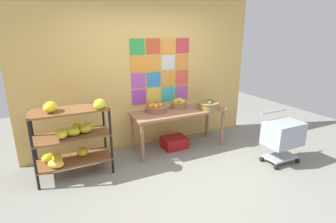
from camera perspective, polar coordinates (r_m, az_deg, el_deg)
The scene contains 9 objects.
ground at distance 3.67m, azimuth 5.77°, elevation -16.77°, with size 9.41×9.41×0.00m, color gray.
back_wall_with_art at distance 4.66m, azimuth -5.03°, elevation 8.87°, with size 4.36×0.07×2.76m.
banana_shelf_unit at distance 3.95m, azimuth -20.84°, elevation -4.96°, with size 1.06×0.57×1.16m.
display_table at distance 4.59m, azimuth 2.43°, elevation -0.83°, with size 1.71×0.62×0.72m.
fruit_basket_centre at distance 4.70m, azimuth 8.95°, elevation 1.46°, with size 0.39×0.39×0.18m.
fruit_basket_left at distance 4.48m, azimuth -2.74°, elevation 0.81°, with size 0.39×0.39×0.17m.
fruit_basket_back_left at distance 4.70m, azimuth 2.37°, elevation 1.87°, with size 0.31×0.31×0.19m.
produce_crate_under_table at distance 4.78m, azimuth 1.42°, elevation -6.87°, with size 0.44×0.35×0.20m, color #AA1518.
shopping_cart at distance 4.50m, azimuth 24.25°, elevation -4.85°, with size 0.59×0.44×0.83m.
Camera 1 is at (-1.65, -2.57, 2.03)m, focal length 27.33 mm.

